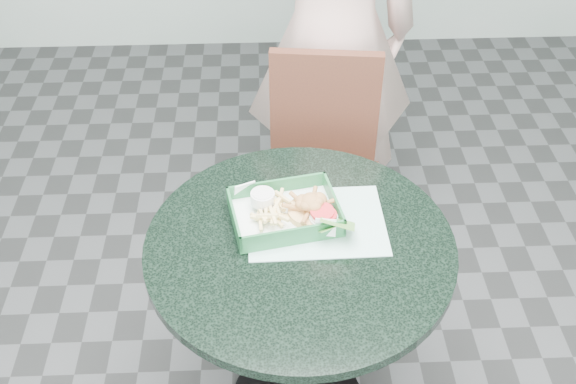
{
  "coord_description": "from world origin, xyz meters",
  "views": [
    {
      "loc": [
        -0.08,
        -1.25,
        2.04
      ],
      "look_at": [
        -0.03,
        0.1,
        0.86
      ],
      "focal_mm": 42.0,
      "sensor_mm": 36.0,
      "label": 1
    }
  ],
  "objects_px": {
    "sauce_ramekin": "(266,200)",
    "dining_chair": "(325,164)",
    "food_basket": "(285,220)",
    "crab_sandwich": "(310,214)",
    "cafe_table": "(299,289)"
  },
  "relations": [
    {
      "from": "cafe_table",
      "to": "food_basket",
      "type": "height_order",
      "value": "food_basket"
    },
    {
      "from": "dining_chair",
      "to": "sauce_ramekin",
      "type": "relative_size",
      "value": 14.03
    },
    {
      "from": "cafe_table",
      "to": "food_basket",
      "type": "xyz_separation_m",
      "value": [
        -0.04,
        0.09,
        0.19
      ]
    },
    {
      "from": "cafe_table",
      "to": "dining_chair",
      "type": "relative_size",
      "value": 0.89
    },
    {
      "from": "cafe_table",
      "to": "crab_sandwich",
      "type": "height_order",
      "value": "crab_sandwich"
    },
    {
      "from": "dining_chair",
      "to": "crab_sandwich",
      "type": "bearing_deg",
      "value": -93.28
    },
    {
      "from": "dining_chair",
      "to": "cafe_table",
      "type": "bearing_deg",
      "value": -94.99
    },
    {
      "from": "sauce_ramekin",
      "to": "crab_sandwich",
      "type": "bearing_deg",
      "value": -26.35
    },
    {
      "from": "crab_sandwich",
      "to": "food_basket",
      "type": "bearing_deg",
      "value": 169.65
    },
    {
      "from": "dining_chair",
      "to": "food_basket",
      "type": "distance_m",
      "value": 0.61
    },
    {
      "from": "food_basket",
      "to": "dining_chair",
      "type": "bearing_deg",
      "value": 73.0
    },
    {
      "from": "dining_chair",
      "to": "sauce_ramekin",
      "type": "distance_m",
      "value": 0.6
    },
    {
      "from": "dining_chair",
      "to": "food_basket",
      "type": "xyz_separation_m",
      "value": [
        -0.16,
        -0.53,
        0.24
      ]
    },
    {
      "from": "sauce_ramekin",
      "to": "dining_chair",
      "type": "bearing_deg",
      "value": 66.3
    },
    {
      "from": "crab_sandwich",
      "to": "sauce_ramekin",
      "type": "bearing_deg",
      "value": 153.65
    }
  ]
}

